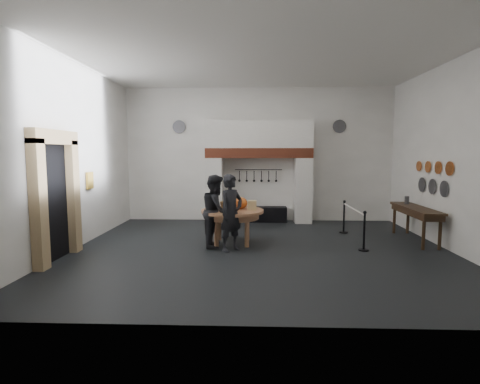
{
  "coord_description": "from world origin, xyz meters",
  "views": [
    {
      "loc": [
        -0.17,
        -8.81,
        2.32
      ],
      "look_at": [
        -0.5,
        0.42,
        1.35
      ],
      "focal_mm": 28.0,
      "sensor_mm": 36.0,
      "label": 1
    }
  ],
  "objects_px": {
    "visitor_near": "(231,213)",
    "visitor_far": "(216,211)",
    "side_table": "(416,208)",
    "barrier_post_far": "(344,218)",
    "work_table": "(232,211)",
    "iron_range": "(258,214)",
    "barrier_post_near": "(364,232)"
  },
  "relations": [
    {
      "from": "visitor_near",
      "to": "visitor_far",
      "type": "xyz_separation_m",
      "value": [
        -0.4,
        0.4,
        -0.02
      ]
    },
    {
      "from": "side_table",
      "to": "barrier_post_far",
      "type": "height_order",
      "value": "same"
    },
    {
      "from": "work_table",
      "to": "side_table",
      "type": "xyz_separation_m",
      "value": [
        4.8,
        0.45,
        0.03
      ]
    },
    {
      "from": "iron_range",
      "to": "barrier_post_near",
      "type": "height_order",
      "value": "barrier_post_near"
    },
    {
      "from": "visitor_far",
      "to": "side_table",
      "type": "distance_m",
      "value": 5.25
    },
    {
      "from": "visitor_near",
      "to": "side_table",
      "type": "xyz_separation_m",
      "value": [
        4.79,
        1.16,
        -0.04
      ]
    },
    {
      "from": "visitor_near",
      "to": "visitor_far",
      "type": "distance_m",
      "value": 0.57
    },
    {
      "from": "visitor_near",
      "to": "barrier_post_near",
      "type": "bearing_deg",
      "value": -44.48
    },
    {
      "from": "iron_range",
      "to": "barrier_post_far",
      "type": "distance_m",
      "value": 3.01
    },
    {
      "from": "side_table",
      "to": "barrier_post_near",
      "type": "relative_size",
      "value": 2.44
    },
    {
      "from": "work_table",
      "to": "side_table",
      "type": "distance_m",
      "value": 4.82
    },
    {
      "from": "side_table",
      "to": "barrier_post_far",
      "type": "bearing_deg",
      "value": 150.23
    },
    {
      "from": "barrier_post_far",
      "to": "iron_range",
      "type": "bearing_deg",
      "value": 145.18
    },
    {
      "from": "work_table",
      "to": "barrier_post_near",
      "type": "relative_size",
      "value": 1.77
    },
    {
      "from": "iron_range",
      "to": "visitor_near",
      "type": "bearing_deg",
      "value": -100.31
    },
    {
      "from": "barrier_post_far",
      "to": "barrier_post_near",
      "type": "bearing_deg",
      "value": -90.0
    },
    {
      "from": "iron_range",
      "to": "barrier_post_near",
      "type": "relative_size",
      "value": 2.11
    },
    {
      "from": "iron_range",
      "to": "side_table",
      "type": "xyz_separation_m",
      "value": [
        4.1,
        -2.65,
        0.62
      ]
    },
    {
      "from": "visitor_far",
      "to": "barrier_post_near",
      "type": "bearing_deg",
      "value": -96.01
    },
    {
      "from": "work_table",
      "to": "visitor_far",
      "type": "xyz_separation_m",
      "value": [
        -0.39,
        -0.31,
        0.05
      ]
    },
    {
      "from": "visitor_far",
      "to": "barrier_post_far",
      "type": "height_order",
      "value": "visitor_far"
    },
    {
      "from": "work_table",
      "to": "visitor_far",
      "type": "bearing_deg",
      "value": -141.52
    },
    {
      "from": "barrier_post_near",
      "to": "work_table",
      "type": "bearing_deg",
      "value": 168.97
    },
    {
      "from": "work_table",
      "to": "barrier_post_near",
      "type": "height_order",
      "value": "barrier_post_near"
    },
    {
      "from": "work_table",
      "to": "visitor_near",
      "type": "height_order",
      "value": "visitor_near"
    },
    {
      "from": "work_table",
      "to": "visitor_far",
      "type": "height_order",
      "value": "visitor_far"
    },
    {
      "from": "iron_range",
      "to": "visitor_near",
      "type": "xyz_separation_m",
      "value": [
        -0.69,
        -3.8,
        0.66
      ]
    },
    {
      "from": "work_table",
      "to": "barrier_post_far",
      "type": "distance_m",
      "value": 3.48
    },
    {
      "from": "side_table",
      "to": "barrier_post_near",
      "type": "distance_m",
      "value": 2.0
    },
    {
      "from": "visitor_near",
      "to": "barrier_post_near",
      "type": "distance_m",
      "value": 3.19
    },
    {
      "from": "iron_range",
      "to": "side_table",
      "type": "bearing_deg",
      "value": -32.87
    },
    {
      "from": "visitor_near",
      "to": "visitor_far",
      "type": "relative_size",
      "value": 1.02
    }
  ]
}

